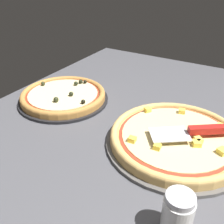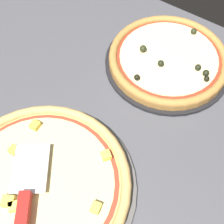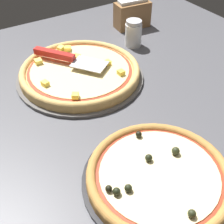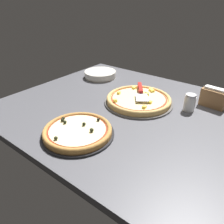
% 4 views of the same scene
% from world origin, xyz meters
% --- Properties ---
extents(ground_plane, '(1.45, 1.16, 0.04)m').
position_xyz_m(ground_plane, '(0.00, 0.00, -0.02)').
color(ground_plane, '#4C4C51').
extents(pizza_pan_front, '(0.40, 0.40, 0.01)m').
position_xyz_m(pizza_pan_front, '(0.02, -0.09, 0.01)').
color(pizza_pan_front, '#565451').
rests_on(pizza_pan_front, ground_plane).
extents(pizza_front, '(0.38, 0.38, 0.04)m').
position_xyz_m(pizza_front, '(0.02, -0.09, 0.03)').
color(pizza_front, '#DBAD60').
rests_on(pizza_front, pizza_pan_front).
extents(pizza_pan_back, '(0.34, 0.34, 0.01)m').
position_xyz_m(pizza_pan_back, '(0.07, 0.36, 0.01)').
color(pizza_pan_back, black).
rests_on(pizza_pan_back, ground_plane).
extents(pizza_back, '(0.32, 0.32, 0.04)m').
position_xyz_m(pizza_back, '(0.07, 0.36, 0.02)').
color(pizza_back, '#B77F3D').
rests_on(pizza_back, pizza_pan_back).
extents(serving_spatula, '(0.18, 0.23, 0.02)m').
position_xyz_m(serving_spatula, '(0.05, -0.16, 0.06)').
color(serving_spatula, silver).
rests_on(serving_spatula, pizza_front).
extents(parmesan_shaker, '(0.06, 0.06, 0.10)m').
position_xyz_m(parmesan_shaker, '(-0.25, -0.19, 0.05)').
color(parmesan_shaker, white).
rests_on(parmesan_shaker, ground_plane).
extents(napkin_holder, '(0.15, 0.08, 0.11)m').
position_xyz_m(napkin_holder, '(-0.34, -0.32, 0.05)').
color(napkin_holder, olive).
rests_on(napkin_holder, ground_plane).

